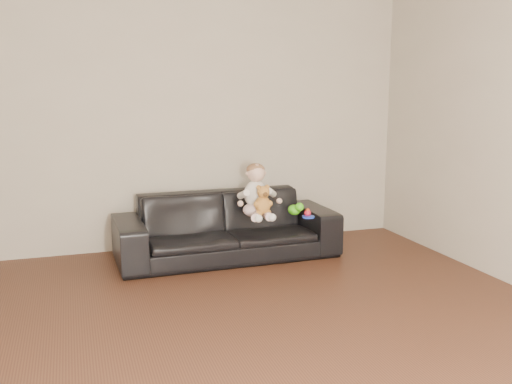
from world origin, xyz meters
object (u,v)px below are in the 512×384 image
object	(u,v)px
teddy_bear	(263,200)
baby	(256,194)
sofa	(227,226)
toy_green	(294,210)
toy_rattle	(308,213)
toy_blue_disc	(308,217)

from	to	relation	value
teddy_bear	baby	bearing A→B (deg)	113.71
baby	teddy_bear	distance (m)	0.15
sofa	toy_green	distance (m)	0.62
teddy_bear	toy_rattle	size ratio (longest dim) A/B	4.03
toy_green	toy_rattle	world-z (taller)	toy_green
teddy_bear	toy_rattle	world-z (taller)	teddy_bear
teddy_bear	toy_blue_disc	xyz separation A→B (m)	(0.41, -0.02, -0.17)
baby	toy_rattle	distance (m)	0.48
sofa	toy_blue_disc	bearing A→B (deg)	-23.42
teddy_bear	toy_green	world-z (taller)	teddy_bear
baby	teddy_bear	size ratio (longest dim) A/B	1.86
toy_rattle	teddy_bear	bearing A→B (deg)	-177.15
sofa	teddy_bear	xyz separation A→B (m)	(0.25, -0.25, 0.26)
teddy_bear	toy_rattle	bearing A→B (deg)	22.59
teddy_bear	toy_blue_disc	world-z (taller)	teddy_bear
baby	teddy_bear	bearing A→B (deg)	-71.71
toy_green	toy_rattle	distance (m)	0.13
toy_green	toy_rattle	bearing A→B (deg)	-46.49
baby	toy_blue_disc	size ratio (longest dim) A/B	4.38
toy_blue_disc	sofa	bearing A→B (deg)	157.82
teddy_bear	toy_rattle	xyz separation A→B (m)	(0.42, 0.02, -0.14)
sofa	toy_rattle	size ratio (longest dim) A/B	30.56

